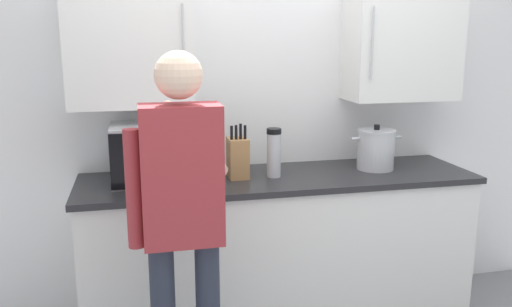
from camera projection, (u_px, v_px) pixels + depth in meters
back_wall_tiled at (267, 76)px, 3.27m from camera, size 3.91×0.44×2.86m
counter_unit at (278, 250)px, 3.19m from camera, size 2.30×0.64×0.93m
microwave_oven at (154, 153)px, 2.93m from camera, size 0.50×0.37×0.32m
thermos_flask at (274, 153)px, 3.03m from camera, size 0.09×0.09×0.28m
stock_pot at (376, 149)px, 3.22m from camera, size 0.32×0.23×0.27m
knife_block at (238, 158)px, 3.02m from camera, size 0.11×0.15×0.32m
person_figure at (182, 209)px, 2.28m from camera, size 0.44×0.55×1.67m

